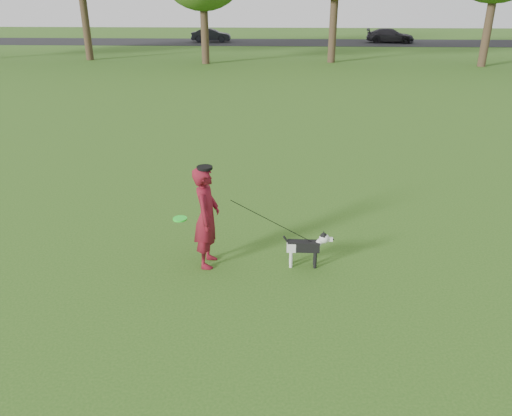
{
  "coord_description": "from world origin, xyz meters",
  "views": [
    {
      "loc": [
        0.71,
        -7.01,
        4.21
      ],
      "look_at": [
        0.36,
        0.48,
        0.95
      ],
      "focal_mm": 35.0,
      "sensor_mm": 36.0,
      "label": 1
    }
  ],
  "objects_px": {
    "car_right": "(390,36)",
    "dog": "(307,245)",
    "man": "(207,217)",
    "car_mid": "(211,35)"
  },
  "relations": [
    {
      "from": "dog",
      "to": "man",
      "type": "bearing_deg",
      "value": 179.79
    },
    {
      "from": "man",
      "to": "car_right",
      "type": "xyz_separation_m",
      "value": [
        10.82,
        39.72,
        -0.23
      ]
    },
    {
      "from": "man",
      "to": "car_right",
      "type": "relative_size",
      "value": 0.41
    },
    {
      "from": "dog",
      "to": "car_mid",
      "type": "bearing_deg",
      "value": 99.64
    },
    {
      "from": "dog",
      "to": "car_right",
      "type": "bearing_deg",
      "value": 76.99
    },
    {
      "from": "dog",
      "to": "car_right",
      "type": "distance_m",
      "value": 40.77
    },
    {
      "from": "dog",
      "to": "car_right",
      "type": "relative_size",
      "value": 0.2
    },
    {
      "from": "man",
      "to": "car_mid",
      "type": "distance_m",
      "value": 40.05
    },
    {
      "from": "car_mid",
      "to": "car_right",
      "type": "xyz_separation_m",
      "value": [
        15.93,
        0.0,
        0.03
      ]
    },
    {
      "from": "car_right",
      "to": "dog",
      "type": "bearing_deg",
      "value": 175.8
    }
  ]
}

